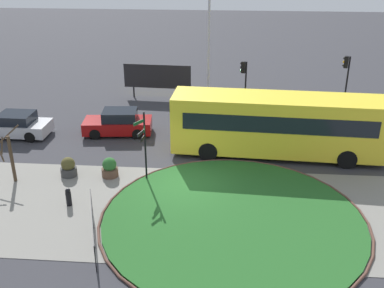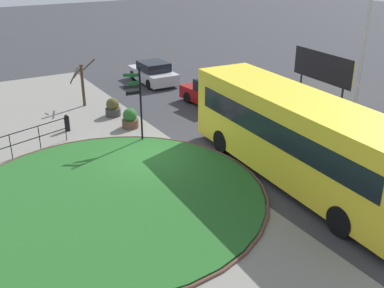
# 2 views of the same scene
# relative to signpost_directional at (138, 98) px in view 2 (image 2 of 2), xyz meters

# --- Properties ---
(ground) EXTENTS (120.00, 120.00, 0.00)m
(ground) POSITION_rel_signpost_directional_xyz_m (1.97, -0.28, -2.09)
(ground) COLOR #333338
(sidewalk_paving) EXTENTS (32.00, 7.64, 0.02)m
(sidewalk_paving) POSITION_rel_signpost_directional_xyz_m (1.97, -2.46, -2.08)
(sidewalk_paving) COLOR gray
(sidewalk_paving) RESTS_ON ground
(grass_island) EXTENTS (10.95, 10.95, 0.10)m
(grass_island) POSITION_rel_signpost_directional_xyz_m (4.23, -3.06, -2.04)
(grass_island) COLOR #235B23
(grass_island) RESTS_ON ground
(grass_kerb_ring) EXTENTS (11.26, 11.26, 0.11)m
(grass_kerb_ring) POSITION_rel_signpost_directional_xyz_m (4.23, -3.06, -2.04)
(grass_kerb_ring) COLOR brown
(grass_kerb_ring) RESTS_ON ground
(signpost_directional) EXTENTS (0.49, 0.76, 3.54)m
(signpost_directional) POSITION_rel_signpost_directional_xyz_m (0.00, 0.00, 0.00)
(signpost_directional) COLOR black
(signpost_directional) RESTS_ON ground
(bollard_foreground) EXTENTS (0.25, 0.25, 0.86)m
(bollard_foreground) POSITION_rel_signpost_directional_xyz_m (-2.99, -2.50, -1.65)
(bollard_foreground) COLOR black
(bollard_foreground) RESTS_ON ground
(railing_grass_edge) EXTENTS (1.29, 3.90, 1.13)m
(railing_grass_edge) POSITION_rel_signpost_directional_xyz_m (-1.22, -4.83, -1.37)
(railing_grass_edge) COLOR black
(railing_grass_edge) RESTS_ON ground
(bus_yellow) EXTENTS (11.29, 3.12, 3.30)m
(bus_yellow) POSITION_rel_signpost_directional_xyz_m (6.54, 3.55, -0.32)
(bus_yellow) COLOR yellow
(bus_yellow) RESTS_ON ground
(car_near_lane) EXTENTS (4.11, 1.97, 1.42)m
(car_near_lane) POSITION_rel_signpost_directional_xyz_m (-8.70, 4.98, -1.43)
(car_near_lane) COLOR #B7B7BC
(car_near_lane) RESTS_ON ground
(car_far_lane) EXTENTS (4.19, 2.17, 1.50)m
(car_far_lane) POSITION_rel_signpost_directional_xyz_m (-2.65, 5.76, -1.40)
(car_far_lane) COLOR maroon
(car_far_lane) RESTS_ON ground
(lamppost_tall) EXTENTS (0.32, 0.32, 7.87)m
(lamppost_tall) POSITION_rel_signpost_directional_xyz_m (2.48, 11.50, 2.13)
(lamppost_tall) COLOR #B7B7BC
(lamppost_tall) RESTS_ON ground
(billboard_left) EXTENTS (4.96, 0.43, 2.53)m
(billboard_left) POSITION_rel_signpost_directional_xyz_m (-1.30, 12.75, -0.47)
(billboard_left) COLOR black
(billboard_left) RESTS_ON ground
(planter_near_signpost) EXTENTS (0.82, 0.82, 1.01)m
(planter_near_signpost) POSITION_rel_signpost_directional_xyz_m (-1.85, 0.33, -1.64)
(planter_near_signpost) COLOR brown
(planter_near_signpost) RESTS_ON ground
(planter_kerbside) EXTENTS (0.80, 0.80, 0.99)m
(planter_kerbside) POSITION_rel_signpost_directional_xyz_m (-3.90, 0.24, -1.64)
(planter_kerbside) COLOR #383838
(planter_kerbside) RESTS_ON ground
(street_tree_bare) EXTENTS (1.04, 1.51, 2.68)m
(street_tree_bare) POSITION_rel_signpost_directional_xyz_m (-6.40, -0.51, -0.72)
(street_tree_bare) COLOR #423323
(street_tree_bare) RESTS_ON ground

